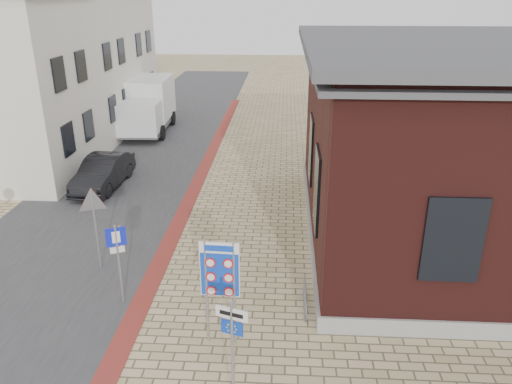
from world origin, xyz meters
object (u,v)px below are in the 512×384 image
(sedan, at_px, (103,172))
(parking_sign, at_px, (118,251))
(border_sign, at_px, (220,272))
(essen_sign, at_px, (232,337))
(box_truck, at_px, (148,105))
(bollard, at_px, (120,238))

(sedan, xyz_separation_m, parking_sign, (3.58, -8.76, 0.95))
(border_sign, xyz_separation_m, essen_sign, (0.50, -2.00, -0.31))
(box_truck, relative_size, border_sign, 2.19)
(sedan, bearing_deg, bollard, -62.87)
(box_truck, xyz_separation_m, essen_sign, (7.51, -21.79, 0.07))
(parking_sign, bearing_deg, border_sign, -51.52)
(essen_sign, bearing_deg, bollard, 142.60)
(sedan, relative_size, bollard, 4.64)
(box_truck, height_order, essen_sign, box_truck)
(sedan, relative_size, border_sign, 1.52)
(sedan, bearing_deg, box_truck, 95.48)
(border_sign, height_order, parking_sign, border_sign)
(bollard, bearing_deg, box_truck, 101.13)
(border_sign, distance_m, bollard, 6.22)
(border_sign, bearing_deg, bollard, 134.73)
(sedan, bearing_deg, border_sign, -54.35)
(border_sign, bearing_deg, essen_sign, -72.87)
(box_truck, height_order, parking_sign, box_truck)
(essen_sign, height_order, bollard, essen_sign)
(sedan, height_order, box_truck, box_truck)
(box_truck, relative_size, bollard, 6.67)
(sedan, xyz_separation_m, essen_sign, (7.09, -12.26, 1.01))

